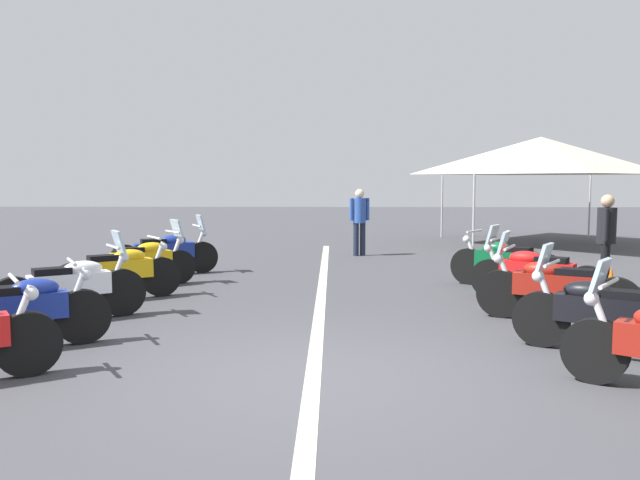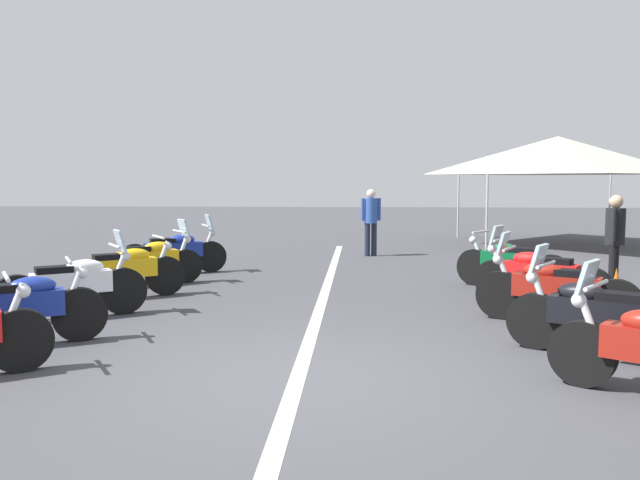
# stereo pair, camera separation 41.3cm
# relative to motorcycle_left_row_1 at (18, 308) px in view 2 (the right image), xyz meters

# --- Properties ---
(ground_plane) EXTENTS (80.00, 80.00, 0.00)m
(ground_plane) POSITION_rel_motorcycle_left_row_1_xyz_m (-1.01, -3.36, -0.46)
(ground_plane) COLOR #424247
(lane_centre_stripe) EXTENTS (17.49, 0.16, 0.01)m
(lane_centre_stripe) POSITION_rel_motorcycle_left_row_1_xyz_m (2.96, -3.36, -0.46)
(lane_centre_stripe) COLOR beige
(lane_centre_stripe) RESTS_ON ground_plane
(motorcycle_left_row_1) EXTENTS (1.12, 1.83, 1.00)m
(motorcycle_left_row_1) POSITION_rel_motorcycle_left_row_1_xyz_m (0.00, 0.00, 0.00)
(motorcycle_left_row_1) COLOR black
(motorcycle_left_row_1) RESTS_ON ground_plane
(motorcycle_left_row_2) EXTENTS (1.27, 1.80, 1.23)m
(motorcycle_left_row_2) POSITION_rel_motorcycle_left_row_1_xyz_m (1.52, 0.03, 0.02)
(motorcycle_left_row_2) COLOR black
(motorcycle_left_row_2) RESTS_ON ground_plane
(motorcycle_left_row_3) EXTENTS (1.27, 1.78, 1.01)m
(motorcycle_left_row_3) POSITION_rel_motorcycle_left_row_1_xyz_m (3.08, -0.12, 0.00)
(motorcycle_left_row_3) COLOR black
(motorcycle_left_row_3) RESTS_ON ground_plane
(motorcycle_left_row_4) EXTENTS (1.33, 1.73, 1.21)m
(motorcycle_left_row_4) POSITION_rel_motorcycle_left_row_1_xyz_m (4.36, -0.12, 0.01)
(motorcycle_left_row_4) COLOR black
(motorcycle_left_row_4) RESTS_ON ground_plane
(motorcycle_left_row_5) EXTENTS (1.13, 2.04, 1.22)m
(motorcycle_left_row_5) POSITION_rel_motorcycle_left_row_1_xyz_m (5.88, -0.15, 0.01)
(motorcycle_left_row_5) COLOR black
(motorcycle_left_row_5) RESTS_ON ground_plane
(motorcycle_right_row_1) EXTENTS (1.20, 1.76, 1.21)m
(motorcycle_right_row_1) POSITION_rel_motorcycle_left_row_1_xyz_m (-0.05, -6.52, 0.01)
(motorcycle_right_row_1) COLOR black
(motorcycle_right_row_1) RESTS_ON ground_plane
(motorcycle_right_row_2) EXTENTS (1.11, 1.99, 1.23)m
(motorcycle_right_row_2) POSITION_rel_motorcycle_left_row_1_xyz_m (1.59, -6.56, 0.02)
(motorcycle_right_row_2) COLOR black
(motorcycle_right_row_2) RESTS_ON ground_plane
(motorcycle_right_row_3) EXTENTS (1.27, 1.88, 1.21)m
(motorcycle_right_row_3) POSITION_rel_motorcycle_left_row_1_xyz_m (3.06, -6.75, 0.01)
(motorcycle_right_row_3) COLOR black
(motorcycle_right_row_3) RESTS_ON ground_plane
(motorcycle_right_row_4) EXTENTS (1.34, 1.76, 1.01)m
(motorcycle_right_row_4) POSITION_rel_motorcycle_left_row_1_xyz_m (4.42, -6.63, 0.01)
(motorcycle_right_row_4) COLOR black
(motorcycle_right_row_4) RESTS_ON ground_plane
(traffic_cone_0) EXTENTS (0.36, 0.36, 0.61)m
(traffic_cone_0) POSITION_rel_motorcycle_left_row_1_xyz_m (2.79, -7.84, -0.17)
(traffic_cone_0) COLOR orange
(traffic_cone_0) RESTS_ON ground_plane
(bystander_1) EXTENTS (0.32, 0.51, 1.70)m
(bystander_1) POSITION_rel_motorcycle_left_row_1_xyz_m (9.31, -4.23, 0.54)
(bystander_1) COLOR #1E2338
(bystander_1) RESTS_ON ground_plane
(bystander_2) EXTENTS (0.48, 0.32, 1.68)m
(bystander_2) POSITION_rel_motorcycle_left_row_1_xyz_m (4.14, -8.31, 0.53)
(bystander_2) COLOR black
(bystander_2) RESTS_ON ground_plane
(event_tent) EXTENTS (5.49, 5.49, 3.20)m
(event_tent) POSITION_rel_motorcycle_left_row_1_xyz_m (12.24, -9.69, 2.19)
(event_tent) COLOR beige
(event_tent) RESTS_ON ground_plane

